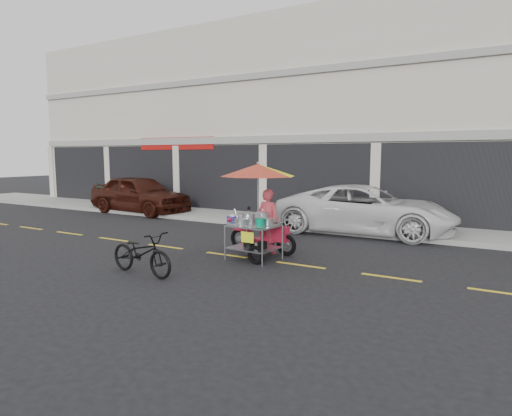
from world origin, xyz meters
The scene contains 10 objects.
ground centered at (0.00, 0.00, 0.00)m, with size 90.00×90.00×0.00m, color black.
sidewalk centered at (0.00, 5.50, 0.07)m, with size 45.00×3.00×0.15m, color gray.
shophouse_block centered at (2.82, 10.59, 4.24)m, with size 36.00×8.11×10.40m.
centerline centered at (0.00, 0.00, 0.00)m, with size 42.00×0.10×0.01m, color gold.
maroon_sedan centered at (-9.58, 4.70, 0.82)m, with size 1.93×4.79×1.63m, color black.
white_pickup centered at (0.16, 4.70, 0.77)m, with size 2.55×5.52×1.53m, color white.
plant_tall centered at (-13.50, 6.14, 0.62)m, with size 0.85×0.74×0.94m, color #144A12.
plant_short centered at (-11.46, 5.66, 0.63)m, with size 0.54×0.54×0.96m, color #144A12.
near_bicycle centered at (-2.57, -2.33, 0.46)m, with size 0.61×1.75×0.92m, color black.
food_vendor_rig centered at (-1.18, 0.26, 1.46)m, with size 2.31×1.99×2.33m.
Camera 1 is at (3.79, -8.70, 2.47)m, focal length 30.00 mm.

